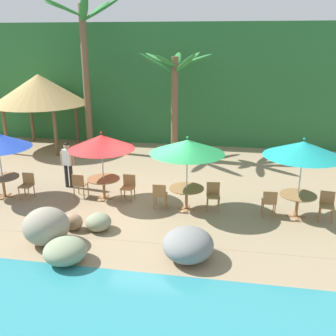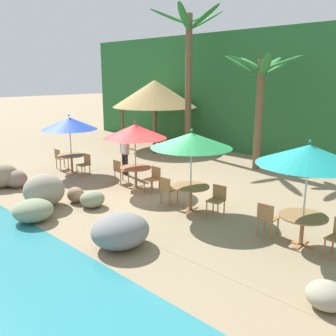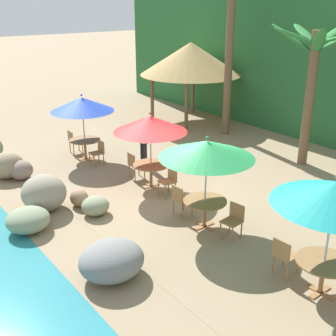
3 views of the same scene
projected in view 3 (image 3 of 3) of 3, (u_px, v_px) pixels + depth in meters
The scene contains 22 objects.
ground_plane at pixel (181, 207), 12.22m from camera, with size 120.00×120.00×0.00m, color #937F60.
terrace_deck at pixel (181, 207), 12.22m from camera, with size 18.00×5.20×0.01m.
rock_seawall at pixel (31, 191), 12.28m from camera, with size 16.37×2.68×1.00m.
umbrella_blue at pixel (82, 104), 15.11m from camera, with size 2.21×2.21×2.37m.
dining_table_blue at pixel (85, 143), 15.62m from camera, with size 1.10×1.10×0.74m.
chair_blue_seaward at pixel (98, 151), 15.07m from camera, with size 0.43×0.44×0.87m.
chair_blue_inland at pixel (73, 140), 16.27m from camera, with size 0.44×0.45×0.87m.
umbrella_red at pixel (150, 124), 12.80m from camera, with size 2.20×2.20×2.36m.
dining_table_red at pixel (151, 168), 13.31m from camera, with size 1.10×1.10×0.74m.
chair_red_seaward at pixel (169, 179), 12.75m from camera, with size 0.44×0.44×0.87m.
chair_red_inland at pixel (134, 164), 13.95m from camera, with size 0.44×0.45×0.87m.
umbrella_green at pixel (207, 149), 10.42m from camera, with size 2.33×2.33×2.42m.
dining_table_green at pixel (205, 205), 10.96m from camera, with size 1.10×1.10×0.74m.
chair_green_seaward at pixel (234, 219), 10.48m from camera, with size 0.47×0.47×0.87m.
chair_green_inland at pixel (180, 198), 11.56m from camera, with size 0.43×0.43×0.87m.
umbrella_teal at pixel (335, 193), 7.88m from camera, with size 2.31×2.31×2.51m.
dining_table_teal at pixel (324, 267), 8.45m from camera, with size 1.10×1.10×0.74m.
chair_teal_inland at pixel (284, 254), 9.04m from camera, with size 0.44×0.45×0.87m.
palm_tree_nearest at pixel (231, 19), 17.10m from camera, with size 3.76×3.57×6.98m.
palm_tree_second at pixel (313, 68), 14.24m from camera, with size 3.16×3.20×4.70m.
palapa_hut at pixel (191, 59), 19.57m from camera, with size 4.56×4.56×3.63m.
waiter_in_white at pixel (143, 139), 14.87m from camera, with size 0.52×0.28×1.70m.
Camera 3 is at (8.51, -6.96, 5.47)m, focal length 46.74 mm.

